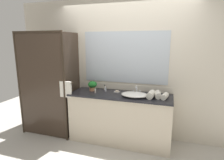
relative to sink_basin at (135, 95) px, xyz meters
name	(u,v)px	position (x,y,z in m)	size (l,w,h in m)	color
ground_plane	(120,141)	(-0.27, 0.05, -0.93)	(8.00, 8.00, 0.00)	#B7B2A8
wall_back_with_mirror	(125,69)	(-0.27, 0.40, 0.37)	(4.40, 0.06, 2.60)	beige
vanity_cabinet	(120,118)	(-0.27, 0.06, -0.48)	(1.80, 0.58, 0.90)	beige
shower_enclosure	(51,85)	(-1.55, -0.13, 0.09)	(1.20, 0.59, 2.00)	#2D2319
sink_basin	(135,95)	(0.00, 0.00, 0.00)	(0.46, 0.34, 0.07)	white
faucet	(137,91)	(0.00, 0.19, 0.01)	(0.17, 0.13, 0.14)	silver
potted_plant	(92,85)	(-0.84, 0.15, 0.07)	(0.17, 0.17, 0.18)	#B77A51
soap_dish	(117,91)	(-0.36, 0.17, -0.02)	(0.10, 0.07, 0.04)	silver
amenity_bottle_conditioner	(106,89)	(-0.58, 0.17, 0.01)	(0.03, 0.03, 0.09)	silver
amenity_bottle_shampoo	(95,91)	(-0.72, 0.01, 0.01)	(0.03, 0.03, 0.09)	silver
amenity_bottle_body_wash	(105,87)	(-0.63, 0.27, 0.01)	(0.03, 0.03, 0.10)	silver
rolled_towel_near_edge	(165,96)	(0.49, 0.02, 0.01)	(0.09, 0.09, 0.21)	silver
rolled_towel_middle	(158,95)	(0.38, 0.07, 0.02)	(0.10, 0.10, 0.24)	silver
rolled_towel_far_edge	(151,95)	(0.27, 0.01, 0.02)	(0.11, 0.11, 0.24)	silver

